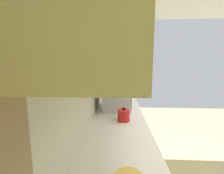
# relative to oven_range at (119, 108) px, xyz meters

# --- Properties ---
(wall_back) EXTENTS (4.39, 0.12, 2.58)m
(wall_back) POSITION_rel_oven_range_xyz_m (-1.78, 0.36, 0.82)
(wall_back) COLOR beige
(wall_back) RESTS_ON ground_plane
(counter_run) EXTENTS (3.61, 0.61, 0.90)m
(counter_run) POSITION_rel_oven_range_xyz_m (-2.11, 0.01, -0.02)
(counter_run) COLOR #E2D179
(counter_run) RESTS_ON ground_plane
(upper_cabinets) EXTENTS (2.17, 0.36, 0.58)m
(upper_cabinets) POSITION_rel_oven_range_xyz_m (-2.11, 0.13, 1.28)
(upper_cabinets) COLOR #DAD478
(oven_range) EXTENTS (0.61, 0.62, 1.08)m
(oven_range) POSITION_rel_oven_range_xyz_m (0.00, 0.00, 0.00)
(oven_range) COLOR #B7BABF
(oven_range) RESTS_ON ground_plane
(microwave) EXTENTS (0.45, 0.37, 0.33)m
(microwave) POSITION_rel_oven_range_xyz_m (-1.44, 0.03, 0.60)
(microwave) COLOR #B7BABF
(microwave) RESTS_ON counter_run
(kettle) EXTENTS (0.18, 0.13, 0.15)m
(kettle) POSITION_rel_oven_range_xyz_m (-1.89, -0.05, 0.50)
(kettle) COLOR red
(kettle) RESTS_ON counter_run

